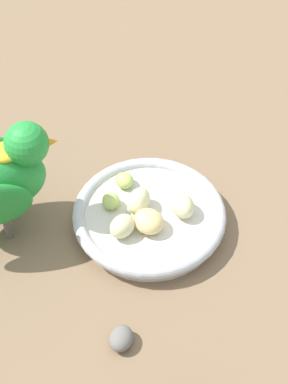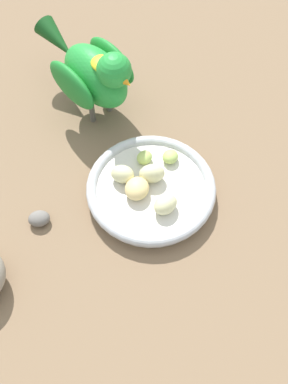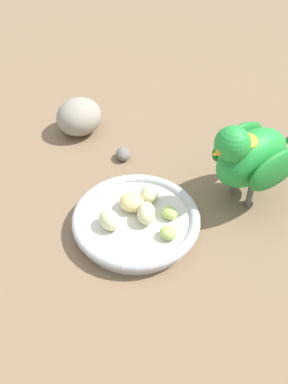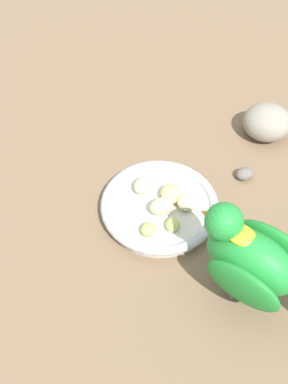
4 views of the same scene
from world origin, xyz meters
name	(u,v)px [view 1 (image 1 of 4)]	position (x,y,z in m)	size (l,w,h in m)	color
ground_plane	(172,227)	(0.00, 0.00, 0.00)	(4.00, 4.00, 0.00)	#7A6047
feeding_bowl	(149,216)	(0.01, 0.03, 0.01)	(0.19, 0.19, 0.03)	beige
apple_piece_0	(183,206)	(0.01, -0.01, 0.03)	(0.04, 0.03, 0.03)	beige
apple_piece_1	(149,221)	(-0.02, 0.03, 0.03)	(0.04, 0.03, 0.02)	#E5C67F
apple_piece_2	(111,201)	(0.02, 0.07, 0.03)	(0.02, 0.02, 0.02)	#B2CC66
apple_piece_3	(122,226)	(-0.02, 0.06, 0.03)	(0.03, 0.03, 0.03)	beige
apple_piece_4	(139,201)	(0.02, 0.04, 0.03)	(0.04, 0.03, 0.03)	beige
apple_piece_5	(124,180)	(0.06, 0.06, 0.03)	(0.02, 0.02, 0.02)	#B2CC66
pebble_0	(121,338)	(-0.15, 0.07, 0.01)	(0.03, 0.02, 0.02)	slate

